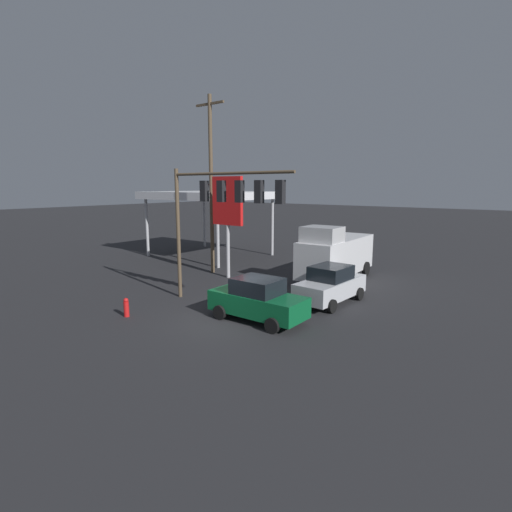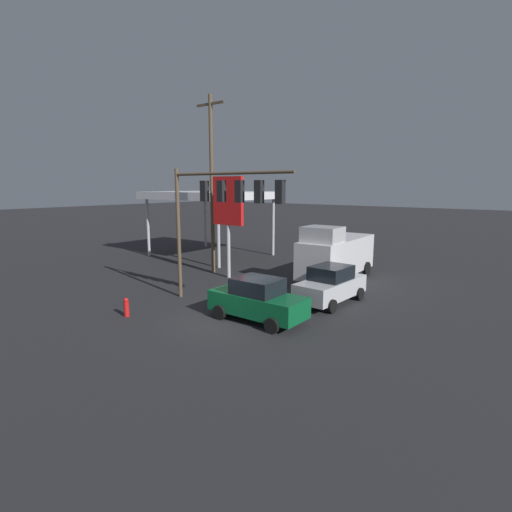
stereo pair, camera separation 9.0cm
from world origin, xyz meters
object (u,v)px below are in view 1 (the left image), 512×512
object	(u,v)px
delivery_truck	(335,254)
sedan_far	(330,285)
sedan_waiting	(258,300)
fire_hydrant	(126,307)
traffic_signal_assembly	(221,201)
price_sign	(227,206)
utility_pole	(211,182)

from	to	relation	value
delivery_truck	sedan_far	distance (m)	5.02
sedan_waiting	fire_hydrant	bearing A→B (deg)	32.10
traffic_signal_assembly	sedan_far	size ratio (longest dim) A/B	1.62
traffic_signal_assembly	sedan_far	xyz separation A→B (m)	(-3.85, -3.91, -4.24)
price_sign	delivery_truck	bearing A→B (deg)	-149.68
sedan_waiting	delivery_truck	size ratio (longest dim) A/B	0.64
price_sign	delivery_truck	distance (m)	7.44
traffic_signal_assembly	fire_hydrant	world-z (taller)	traffic_signal_assembly
delivery_truck	traffic_signal_assembly	bearing A→B (deg)	-14.35
utility_pole	fire_hydrant	world-z (taller)	utility_pole
delivery_truck	fire_hydrant	distance (m)	13.03
sedan_far	utility_pole	bearing A→B (deg)	-96.61
utility_pole	delivery_truck	xyz separation A→B (m)	(-7.78, -2.91, -4.46)
utility_pole	price_sign	world-z (taller)	utility_pole
price_sign	sedan_far	distance (m)	8.82
price_sign	sedan_far	xyz separation A→B (m)	(-7.92, 1.09, -3.72)
price_sign	traffic_signal_assembly	bearing A→B (deg)	129.14
traffic_signal_assembly	utility_pole	bearing A→B (deg)	-42.82
utility_pole	sedan_far	distance (m)	11.24
sedan_far	delivery_truck	bearing A→B (deg)	-152.97
sedan_waiting	fire_hydrant	xyz separation A→B (m)	(5.07, 3.26, -0.51)
delivery_truck	sedan_far	xyz separation A→B (m)	(-2.04, 4.53, -0.74)
sedan_far	fire_hydrant	size ratio (longest dim) A/B	5.09
delivery_truck	sedan_far	world-z (taller)	delivery_truck
utility_pole	traffic_signal_assembly	bearing A→B (deg)	137.18
utility_pole	sedan_far	bearing A→B (deg)	170.61
price_sign	sedan_far	world-z (taller)	price_sign
sedan_waiting	traffic_signal_assembly	bearing A→B (deg)	-12.27
fire_hydrant	delivery_truck	bearing A→B (deg)	-109.42
utility_pole	sedan_far	size ratio (longest dim) A/B	2.62
traffic_signal_assembly	sedan_waiting	xyz separation A→B (m)	(-2.57, 0.53, -4.24)
utility_pole	delivery_truck	bearing A→B (deg)	-159.53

